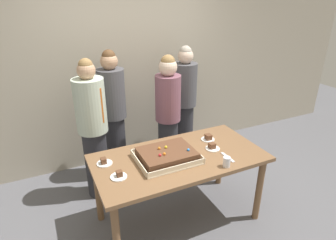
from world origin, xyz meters
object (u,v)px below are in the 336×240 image
object	(u,v)px
plated_slice_far_left	(212,147)
person_serving_front	(168,117)
person_far_right_suit	(184,102)
plated_slice_far_right	(119,176)
drink_cup_nearest	(227,162)
person_green_shirt_behind	(113,114)
party_table	(179,165)
person_striped_tie_right	(93,130)
plated_slice_near_left	(104,162)
sheet_cake	(167,155)
cake_server_utensil	(228,157)
plated_slice_near_right	(208,138)

from	to	relation	value
plated_slice_far_left	person_serving_front	world-z (taller)	person_serving_front
person_far_right_suit	plated_slice_far_right	bearing A→B (deg)	-11.43
drink_cup_nearest	person_green_shirt_behind	xyz separation A→B (m)	(-0.67, 1.51, 0.04)
party_table	person_green_shirt_behind	xyz separation A→B (m)	(-0.35, 1.16, 0.19)
person_serving_front	person_striped_tie_right	distance (m)	0.93
plated_slice_far_right	plated_slice_near_left	bearing A→B (deg)	103.84
sheet_cake	plated_slice_far_right	xyz separation A→B (m)	(-0.51, -0.09, -0.03)
cake_server_utensil	drink_cup_nearest	bearing A→B (deg)	-130.64
person_serving_front	plated_slice_near_right	bearing A→B (deg)	44.10
party_table	cake_server_utensil	distance (m)	0.49
plated_slice_near_left	plated_slice_far_left	size ratio (longest dim) A/B	1.00
person_striped_tie_right	person_far_right_suit	world-z (taller)	person_striped_tie_right
sheet_cake	person_far_right_suit	world-z (taller)	person_far_right_suit
cake_server_utensil	person_striped_tie_right	world-z (taller)	person_striped_tie_right
plated_slice_far_right	person_green_shirt_behind	size ratio (longest dim) A/B	0.09
sheet_cake	plated_slice_far_right	distance (m)	0.52
party_table	drink_cup_nearest	distance (m)	0.50
plated_slice_near_right	drink_cup_nearest	distance (m)	0.55
party_table	person_striped_tie_right	xyz separation A→B (m)	(-0.68, 0.83, 0.18)
party_table	person_striped_tie_right	bearing A→B (deg)	129.38
person_green_shirt_behind	person_striped_tie_right	world-z (taller)	person_green_shirt_behind
person_serving_front	cake_server_utensil	bearing A→B (deg)	35.72
person_serving_front	person_far_right_suit	world-z (taller)	person_far_right_suit
plated_slice_far_right	person_striped_tie_right	xyz separation A→B (m)	(-0.03, 0.92, 0.06)
plated_slice_near_left	plated_slice_near_right	world-z (taller)	plated_slice_near_right
plated_slice_far_left	person_far_right_suit	bearing A→B (deg)	75.44
party_table	drink_cup_nearest	size ratio (longest dim) A/B	17.22
sheet_cake	person_serving_front	size ratio (longest dim) A/B	0.36
plated_slice_near_left	person_far_right_suit	bearing A→B (deg)	35.29
plated_slice_far_right	cake_server_utensil	world-z (taller)	plated_slice_far_right
plated_slice_far_right	cake_server_utensil	distance (m)	1.08
person_green_shirt_behind	person_far_right_suit	distance (m)	1.05
plated_slice_near_left	plated_slice_far_left	bearing A→B (deg)	-10.11
person_far_right_suit	person_green_shirt_behind	bearing A→B (deg)	-53.45
person_striped_tie_right	person_far_right_suit	xyz separation A→B (m)	(1.38, 0.35, -0.00)
party_table	sheet_cake	size ratio (longest dim) A/B	2.90
sheet_cake	drink_cup_nearest	world-z (taller)	sheet_cake
plated_slice_near_left	plated_slice_near_right	distance (m)	1.17
cake_server_utensil	person_striped_tie_right	xyz separation A→B (m)	(-1.11, 1.06, 0.07)
person_striped_tie_right	person_far_right_suit	size ratio (longest dim) A/B	1.01
drink_cup_nearest	cake_server_utensil	world-z (taller)	drink_cup_nearest
party_table	plated_slice_near_right	world-z (taller)	plated_slice_near_right
drink_cup_nearest	plated_slice_near_right	bearing A→B (deg)	75.66
plated_slice_near_right	person_striped_tie_right	xyz separation A→B (m)	(-1.13, 0.65, 0.06)
plated_slice_near_right	person_far_right_suit	xyz separation A→B (m)	(0.24, 1.00, 0.05)
party_table	person_striped_tie_right	world-z (taller)	person_striped_tie_right
plated_slice_far_left	plated_slice_far_right	bearing A→B (deg)	-175.91
sheet_cake	plated_slice_near_right	bearing A→B (deg)	16.38
sheet_cake	cake_server_utensil	bearing A→B (deg)	-22.30
plated_slice_near_left	person_serving_front	world-z (taller)	person_serving_front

